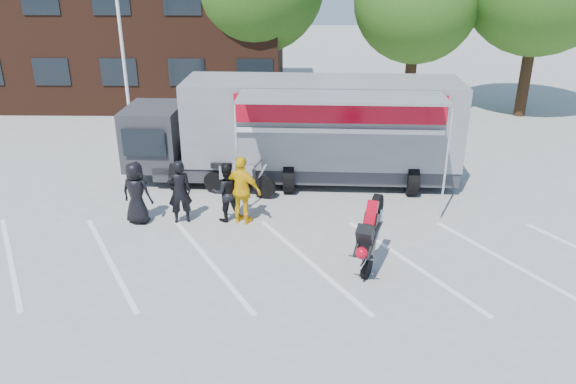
{
  "coord_description": "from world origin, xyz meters",
  "views": [
    {
      "loc": [
        -0.11,
        -10.66,
        6.76
      ],
      "look_at": [
        -0.34,
        2.22,
        1.3
      ],
      "focal_mm": 35.0,
      "sensor_mm": 36.0,
      "label": 1
    }
  ],
  "objects_px": {
    "spectator_leather_b": "(180,192)",
    "spectator_hivis": "(242,190)",
    "stunt_bike_rider": "(372,263)",
    "flagpole": "(125,7)",
    "tree_mid": "(417,0)",
    "parked_motorcycle": "(240,195)",
    "spectator_leather_c": "(226,192)",
    "transporter_truck": "(305,180)",
    "spectator_leather_a": "(136,193)"
  },
  "relations": [
    {
      "from": "transporter_truck",
      "to": "stunt_bike_rider",
      "type": "xyz_separation_m",
      "value": [
        1.56,
        -5.3,
        0.0
      ]
    },
    {
      "from": "transporter_truck",
      "to": "spectator_leather_c",
      "type": "distance_m",
      "value": 3.78
    },
    {
      "from": "flagpole",
      "to": "parked_motorcycle",
      "type": "distance_m",
      "value": 8.34
    },
    {
      "from": "flagpole",
      "to": "stunt_bike_rider",
      "type": "height_order",
      "value": "flagpole"
    },
    {
      "from": "spectator_leather_c",
      "to": "tree_mid",
      "type": "bearing_deg",
      "value": -140.0
    },
    {
      "from": "spectator_leather_c",
      "to": "parked_motorcycle",
      "type": "bearing_deg",
      "value": -114.89
    },
    {
      "from": "parked_motorcycle",
      "to": "spectator_leather_c",
      "type": "bearing_deg",
      "value": -171.46
    },
    {
      "from": "transporter_truck",
      "to": "spectator_hivis",
      "type": "bearing_deg",
      "value": -116.64
    },
    {
      "from": "tree_mid",
      "to": "spectator_hivis",
      "type": "bearing_deg",
      "value": -119.03
    },
    {
      "from": "transporter_truck",
      "to": "spectator_leather_c",
      "type": "xyz_separation_m",
      "value": [
        -2.17,
        -2.99,
        0.83
      ]
    },
    {
      "from": "flagpole",
      "to": "transporter_truck",
      "type": "relative_size",
      "value": 0.78
    },
    {
      "from": "stunt_bike_rider",
      "to": "spectator_leather_c",
      "type": "distance_m",
      "value": 4.47
    },
    {
      "from": "tree_mid",
      "to": "spectator_leather_b",
      "type": "xyz_separation_m",
      "value": [
        -8.27,
        -11.85,
        -4.05
      ]
    },
    {
      "from": "spectator_leather_a",
      "to": "spectator_leather_c",
      "type": "bearing_deg",
      "value": -160.64
    },
    {
      "from": "transporter_truck",
      "to": "spectator_leather_a",
      "type": "relative_size",
      "value": 5.95
    },
    {
      "from": "tree_mid",
      "to": "spectator_hivis",
      "type": "height_order",
      "value": "tree_mid"
    },
    {
      "from": "stunt_bike_rider",
      "to": "spectator_leather_c",
      "type": "relative_size",
      "value": 1.17
    },
    {
      "from": "spectator_leather_a",
      "to": "transporter_truck",
      "type": "bearing_deg",
      "value": -130.25
    },
    {
      "from": "stunt_bike_rider",
      "to": "spectator_leather_b",
      "type": "bearing_deg",
      "value": 177.35
    },
    {
      "from": "spectator_hivis",
      "to": "stunt_bike_rider",
      "type": "bearing_deg",
      "value": 170.32
    },
    {
      "from": "tree_mid",
      "to": "spectator_leather_c",
      "type": "distance_m",
      "value": 14.26
    },
    {
      "from": "flagpole",
      "to": "spectator_leather_b",
      "type": "distance_m",
      "value": 8.55
    },
    {
      "from": "tree_mid",
      "to": "spectator_leather_b",
      "type": "distance_m",
      "value": 15.01
    },
    {
      "from": "parked_motorcycle",
      "to": "flagpole",
      "type": "bearing_deg",
      "value": 55.84
    },
    {
      "from": "parked_motorcycle",
      "to": "spectator_leather_b",
      "type": "relative_size",
      "value": 1.31
    },
    {
      "from": "spectator_leather_a",
      "to": "spectator_leather_b",
      "type": "relative_size",
      "value": 0.97
    },
    {
      "from": "transporter_truck",
      "to": "stunt_bike_rider",
      "type": "bearing_deg",
      "value": -71.68
    },
    {
      "from": "spectator_leather_b",
      "to": "spectator_hivis",
      "type": "relative_size",
      "value": 0.94
    },
    {
      "from": "flagpole",
      "to": "tree_mid",
      "type": "relative_size",
      "value": 1.04
    },
    {
      "from": "spectator_leather_a",
      "to": "spectator_leather_c",
      "type": "height_order",
      "value": "spectator_leather_a"
    },
    {
      "from": "tree_mid",
      "to": "parked_motorcycle",
      "type": "bearing_deg",
      "value": -124.51
    },
    {
      "from": "spectator_hivis",
      "to": "parked_motorcycle",
      "type": "bearing_deg",
      "value": -57.81
    },
    {
      "from": "parked_motorcycle",
      "to": "spectator_leather_c",
      "type": "distance_m",
      "value": 1.92
    },
    {
      "from": "spectator_leather_a",
      "to": "spectator_hivis",
      "type": "relative_size",
      "value": 0.91
    },
    {
      "from": "tree_mid",
      "to": "stunt_bike_rider",
      "type": "height_order",
      "value": "tree_mid"
    },
    {
      "from": "spectator_leather_c",
      "to": "stunt_bike_rider",
      "type": "bearing_deg",
      "value": 129.23
    },
    {
      "from": "spectator_leather_b",
      "to": "spectator_hivis",
      "type": "xyz_separation_m",
      "value": [
        1.69,
        -0.0,
        0.06
      ]
    },
    {
      "from": "spectator_leather_b",
      "to": "stunt_bike_rider",
      "type": "bearing_deg",
      "value": 137.64
    },
    {
      "from": "stunt_bike_rider",
      "to": "flagpole",
      "type": "bearing_deg",
      "value": 152.23
    },
    {
      "from": "parked_motorcycle",
      "to": "spectator_leather_c",
      "type": "relative_size",
      "value": 1.4
    },
    {
      "from": "parked_motorcycle",
      "to": "spectator_hivis",
      "type": "distance_m",
      "value": 2.12
    },
    {
      "from": "transporter_truck",
      "to": "tree_mid",
      "type": "bearing_deg",
      "value": 62.73
    },
    {
      "from": "stunt_bike_rider",
      "to": "spectator_leather_c",
      "type": "xyz_separation_m",
      "value": [
        -3.73,
        2.31,
        0.83
      ]
    },
    {
      "from": "stunt_bike_rider",
      "to": "spectator_hivis",
      "type": "bearing_deg",
      "value": 167.48
    },
    {
      "from": "tree_mid",
      "to": "parked_motorcycle",
      "type": "relative_size",
      "value": 3.3
    },
    {
      "from": "spectator_leather_b",
      "to": "spectator_leather_c",
      "type": "height_order",
      "value": "spectator_leather_b"
    },
    {
      "from": "transporter_truck",
      "to": "spectator_leather_b",
      "type": "distance_m",
      "value": 4.72
    },
    {
      "from": "flagpole",
      "to": "spectator_hivis",
      "type": "bearing_deg",
      "value": -55.77
    },
    {
      "from": "tree_mid",
      "to": "spectator_leather_c",
      "type": "xyz_separation_m",
      "value": [
        -7.04,
        -11.7,
        -4.11
      ]
    },
    {
      "from": "tree_mid",
      "to": "spectator_leather_c",
      "type": "relative_size",
      "value": 4.61
    }
  ]
}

